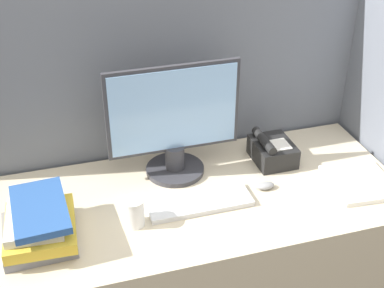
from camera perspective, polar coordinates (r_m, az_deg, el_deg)
The scene contains 9 objects.
cubicle_panel_rear at distance 2.36m, azimuth -1.84°, elevation 0.52°, with size 1.98×0.04×1.50m.
desk at distance 2.30m, azimuth 0.93°, elevation -12.70°, with size 1.58×0.71×0.72m.
monitor at distance 2.09m, azimuth -1.93°, elevation 1.94°, with size 0.53×0.24×0.47m.
keyboard at distance 2.01m, azimuth 0.78°, elevation -6.24°, with size 0.39×0.14×0.02m.
mouse at distance 2.11m, azimuth 7.84°, elevation -4.44°, with size 0.07×0.04×0.03m.
coffee_cup at distance 1.91m, azimuth -6.21°, elevation -7.24°, with size 0.08×0.08×0.11m.
book_stack at distance 1.90m, azimuth -16.02°, elevation -8.30°, with size 0.25×0.31×0.14m.
desk_telephone at distance 2.26m, azimuth 8.53°, elevation -0.71°, with size 0.16×0.19×0.12m.
paper_pile at distance 2.22m, azimuth 17.46°, elevation -3.89°, with size 0.26×0.28×0.02m.
Camera 1 is at (-0.51, -1.21, 1.97)m, focal length 50.00 mm.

